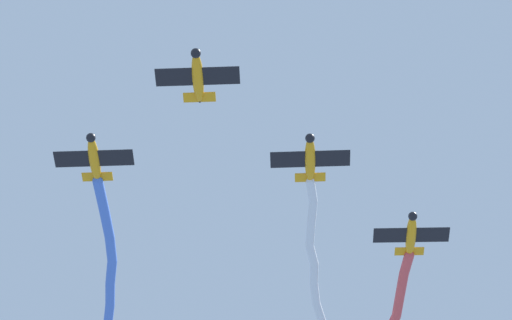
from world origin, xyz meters
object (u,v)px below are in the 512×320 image
(airplane_right_wing, at_px, (94,158))
(airplane_slot, at_px, (411,234))
(airplane_lead, at_px, (198,76))
(airplane_left_wing, at_px, (310,158))

(airplane_right_wing, height_order, airplane_slot, airplane_right_wing)
(airplane_right_wing, bearing_deg, airplane_slot, 108.31)
(airplane_lead, xyz_separation_m, airplane_slot, (-20.94, -12.11, -0.30))
(airplane_lead, distance_m, airplane_right_wing, 12.10)
(airplane_left_wing, relative_size, airplane_right_wing, 1.00)
(airplane_right_wing, bearing_deg, airplane_left_wing, 91.62)
(airplane_left_wing, bearing_deg, airplane_right_wing, -88.43)
(airplane_left_wing, distance_m, airplane_slot, 12.10)
(airplane_lead, bearing_deg, airplane_slot, 133.58)
(airplane_lead, height_order, airplane_left_wing, same)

